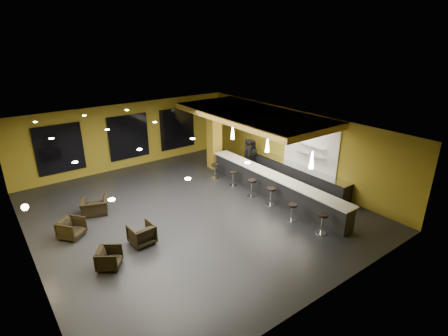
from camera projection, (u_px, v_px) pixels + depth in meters
floor at (193, 212)px, 14.63m from camera, size 12.00×13.00×0.10m
ceiling at (190, 128)px, 13.32m from camera, size 12.00×13.00×0.10m
wall_back at (128, 136)px, 18.87m from camera, size 12.00×0.10×3.50m
wall_front at (324, 248)px, 9.08m from camera, size 12.00×0.10×3.50m
wall_left at (22, 217)px, 10.62m from camera, size 0.10×13.00×3.50m
wall_right at (295, 145)px, 17.33m from camera, size 0.10×13.00×3.50m
wood_soffit at (252, 115)px, 16.36m from camera, size 3.60×8.00×0.28m
window_left at (60, 149)px, 16.87m from camera, size 2.20×0.06×2.40m
window_center at (129, 137)px, 18.81m from camera, size 2.20×0.06×2.40m
window_right at (177, 128)px, 20.47m from camera, size 2.20×0.06×2.40m
tile_backsplash at (310, 145)px, 16.45m from camera, size 0.06×3.20×2.40m
bar_counter at (273, 186)px, 15.71m from camera, size 0.60×8.00×1.00m
bar_top at (274, 176)px, 15.52m from camera, size 0.78×8.10×0.05m
prep_counter at (295, 174)px, 17.22m from camera, size 0.70×6.00×0.86m
prep_top at (296, 166)px, 17.05m from camera, size 0.72×6.00×0.03m
wall_shelf_lower at (311, 155)px, 16.36m from camera, size 0.30×1.50×0.03m
wall_shelf_upper at (312, 146)px, 16.20m from camera, size 0.30×1.50×0.03m
column at (214, 137)px, 18.69m from camera, size 0.60×0.60×3.50m
wall_sconce at (25, 207)px, 11.07m from camera, size 0.22×0.22×0.22m
pendant_0 at (312, 160)px, 13.54m from camera, size 0.20×0.20×0.70m
pendant_1 at (267, 144)px, 15.41m from camera, size 0.20×0.20×0.70m
pendant_2 at (233, 132)px, 17.28m from camera, size 0.20×0.20×0.70m
staff_a at (248, 156)px, 18.36m from camera, size 0.68×0.45×1.83m
staff_b at (250, 155)px, 18.86m from camera, size 0.89×0.76×1.59m
staff_c at (251, 155)px, 18.71m from camera, size 0.91×0.69×1.67m
armchair_a at (109, 258)px, 11.01m from camera, size 1.00×0.99×0.66m
armchair_b at (142, 234)px, 12.24m from camera, size 0.85×0.87×0.75m
armchair_c at (71, 228)px, 12.61m from camera, size 1.10×1.10×0.72m
armchair_d at (95, 207)px, 14.23m from camera, size 1.27×1.19×0.67m
bar_stool_0 at (322, 221)px, 12.80m from camera, size 0.41×0.41×0.81m
bar_stool_1 at (292, 210)px, 13.69m from camera, size 0.37×0.37×0.72m
bar_stool_2 at (271, 194)px, 14.92m from camera, size 0.41×0.41×0.80m
bar_stool_3 at (252, 186)px, 15.71m from camera, size 0.41×0.41×0.81m
bar_stool_4 at (233, 177)px, 16.83m from camera, size 0.37×0.37×0.73m
bar_stool_5 at (215, 169)px, 17.67m from camera, size 0.39×0.39×0.77m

